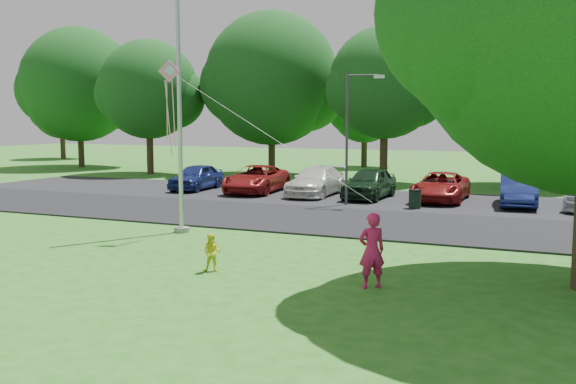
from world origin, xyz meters
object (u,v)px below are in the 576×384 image
at_px(flagpole, 179,102).
at_px(woman, 372,251).
at_px(trash_can, 415,200).
at_px(kite, 173,87).
at_px(child_yellow, 212,253).
at_px(street_lamp, 352,126).

xyz_separation_m(flagpole, woman, (7.50, -4.22, -3.34)).
bearing_deg(trash_can, kite, -120.60).
distance_m(woman, child_yellow, 3.92).
bearing_deg(street_lamp, flagpole, -120.87).
xyz_separation_m(flagpole, kite, (0.47, -1.07, 0.41)).
bearing_deg(street_lamp, kite, -115.88).
bearing_deg(kite, street_lamp, 57.03).
bearing_deg(child_yellow, kite, 117.82).
height_order(woman, child_yellow, woman).
relative_size(flagpole, kite, 1.33).
height_order(woman, kite, kite).
height_order(flagpole, trash_can, flagpole).
xyz_separation_m(street_lamp, trash_can, (2.66, -0.04, -2.91)).
relative_size(street_lamp, trash_can, 6.76).
relative_size(woman, child_yellow, 1.77).
height_order(flagpole, kite, flagpole).
bearing_deg(child_yellow, flagpole, 113.68).
bearing_deg(flagpole, street_lamp, 68.50).
relative_size(trash_can, child_yellow, 0.88).
bearing_deg(trash_can, street_lamp, 179.23).
bearing_deg(woman, flagpole, -66.28).
bearing_deg(woman, kite, -61.07).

